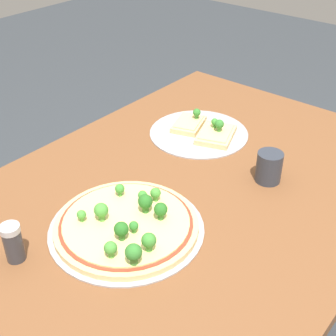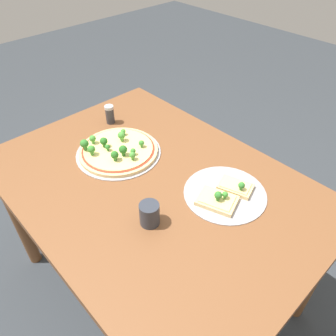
{
  "view_description": "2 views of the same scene",
  "coord_description": "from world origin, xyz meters",
  "px_view_note": "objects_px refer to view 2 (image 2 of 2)",
  "views": [
    {
      "loc": [
        0.79,
        0.57,
        1.42
      ],
      "look_at": [
        -0.0,
        -0.08,
        0.74
      ],
      "focal_mm": 50.0,
      "sensor_mm": 36.0,
      "label": 1
    },
    {
      "loc": [
        -0.7,
        0.58,
        1.56
      ],
      "look_at": [
        -0.0,
        -0.08,
        0.74
      ],
      "focal_mm": 35.0,
      "sensor_mm": 36.0,
      "label": 2
    }
  ],
  "objects_px": {
    "pizza_tray_slice": "(225,194)",
    "condiment_shaker": "(110,114)",
    "dining_table": "(153,198)",
    "drinking_cup": "(150,214)",
    "pizza_tray_whole": "(118,150)"
  },
  "relations": [
    {
      "from": "dining_table",
      "to": "pizza_tray_slice",
      "type": "relative_size",
      "value": 4.22
    },
    {
      "from": "dining_table",
      "to": "condiment_shaker",
      "type": "relative_size",
      "value": 14.26
    },
    {
      "from": "dining_table",
      "to": "drinking_cup",
      "type": "height_order",
      "value": "drinking_cup"
    },
    {
      "from": "pizza_tray_whole",
      "to": "pizza_tray_slice",
      "type": "bearing_deg",
      "value": -164.39
    },
    {
      "from": "drinking_cup",
      "to": "condiment_shaker",
      "type": "bearing_deg",
      "value": -24.12
    },
    {
      "from": "pizza_tray_slice",
      "to": "drinking_cup",
      "type": "distance_m",
      "value": 0.29
    },
    {
      "from": "pizza_tray_whole",
      "to": "pizza_tray_slice",
      "type": "xyz_separation_m",
      "value": [
        -0.47,
        -0.13,
        -0.01
      ]
    },
    {
      "from": "dining_table",
      "to": "pizza_tray_whole",
      "type": "height_order",
      "value": "pizza_tray_whole"
    },
    {
      "from": "pizza_tray_slice",
      "to": "condiment_shaker",
      "type": "distance_m",
      "value": 0.68
    },
    {
      "from": "drinking_cup",
      "to": "pizza_tray_whole",
      "type": "bearing_deg",
      "value": -21.33
    },
    {
      "from": "pizza_tray_slice",
      "to": "pizza_tray_whole",
      "type": "bearing_deg",
      "value": 15.61
    },
    {
      "from": "pizza_tray_whole",
      "to": "condiment_shaker",
      "type": "height_order",
      "value": "condiment_shaker"
    },
    {
      "from": "pizza_tray_slice",
      "to": "condiment_shaker",
      "type": "relative_size",
      "value": 3.38
    },
    {
      "from": "dining_table",
      "to": "pizza_tray_whole",
      "type": "xyz_separation_m",
      "value": [
        0.23,
        -0.01,
        0.1
      ]
    },
    {
      "from": "dining_table",
      "to": "drinking_cup",
      "type": "xyz_separation_m",
      "value": [
        -0.14,
        0.14,
        0.13
      ]
    }
  ]
}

